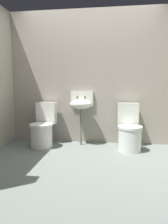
% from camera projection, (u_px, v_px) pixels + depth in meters
% --- Properties ---
extents(ground_plane, '(3.44, 2.77, 0.08)m').
position_uv_depth(ground_plane, '(81.00, 169.00, 2.64)').
color(ground_plane, slate).
extents(wall_back, '(3.44, 0.10, 2.47)m').
position_uv_depth(wall_back, '(90.00, 78.00, 3.69)').
color(wall_back, gray).
rests_on(wall_back, ground).
extents(toilet_left, '(0.41, 0.60, 0.78)m').
position_uv_depth(toilet_left, '(43.00, 128.00, 3.51)').
color(toilet_left, white).
rests_on(toilet_left, ground).
extents(toilet_right, '(0.42, 0.61, 0.78)m').
position_uv_depth(toilet_right, '(129.00, 131.00, 3.32)').
color(toilet_right, white).
rests_on(toilet_right, ground).
extents(sink, '(0.42, 0.35, 0.99)m').
position_uv_depth(sink, '(81.00, 104.00, 3.56)').
color(sink, '#5F6A4D').
rests_on(sink, ground).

